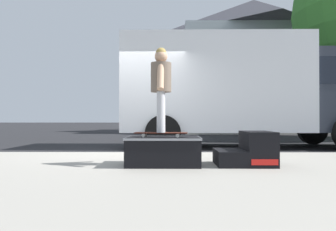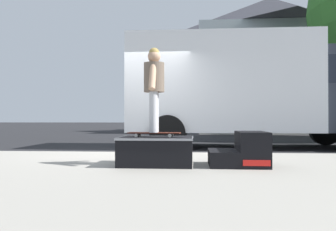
{
  "view_description": "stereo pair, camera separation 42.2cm",
  "coord_description": "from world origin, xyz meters",
  "px_view_note": "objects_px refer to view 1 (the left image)",
  "views": [
    {
      "loc": [
        0.93,
        -7.38,
        0.8
      ],
      "look_at": [
        0.84,
        -0.79,
        0.87
      ],
      "focal_mm": 35.95,
      "sensor_mm": 36.0,
      "label": 1
    },
    {
      "loc": [
        1.35,
        -7.37,
        0.8
      ],
      "look_at": [
        0.84,
        -0.79,
        0.87
      ],
      "focal_mm": 35.95,
      "sensor_mm": 36.0,
      "label": 2
    }
  ],
  "objects_px": {
    "skate_box": "(163,150)",
    "skater_kid": "(161,82)",
    "box_truck": "(247,87)",
    "skateboard": "(161,133)",
    "kicker_ramp": "(249,151)"
  },
  "relations": [
    {
      "from": "skate_box",
      "to": "skater_kid",
      "type": "xyz_separation_m",
      "value": [
        -0.04,
        -0.0,
        1.0
      ]
    },
    {
      "from": "skater_kid",
      "to": "box_truck",
      "type": "relative_size",
      "value": 0.18
    },
    {
      "from": "skateboard",
      "to": "skater_kid",
      "type": "height_order",
      "value": "skater_kid"
    },
    {
      "from": "kicker_ramp",
      "to": "box_truck",
      "type": "distance_m",
      "value": 4.91
    },
    {
      "from": "kicker_ramp",
      "to": "skateboard",
      "type": "height_order",
      "value": "kicker_ramp"
    },
    {
      "from": "skate_box",
      "to": "box_truck",
      "type": "xyz_separation_m",
      "value": [
        2.26,
        4.6,
        1.36
      ]
    },
    {
      "from": "kicker_ramp",
      "to": "skate_box",
      "type": "bearing_deg",
      "value": 179.98
    },
    {
      "from": "skateboard",
      "to": "box_truck",
      "type": "height_order",
      "value": "box_truck"
    },
    {
      "from": "kicker_ramp",
      "to": "skater_kid",
      "type": "relative_size",
      "value": 0.66
    },
    {
      "from": "skate_box",
      "to": "skater_kid",
      "type": "distance_m",
      "value": 1.0
    },
    {
      "from": "skater_kid",
      "to": "skate_box",
      "type": "bearing_deg",
      "value": 6.47
    },
    {
      "from": "kicker_ramp",
      "to": "skater_kid",
      "type": "distance_m",
      "value": 1.65
    },
    {
      "from": "kicker_ramp",
      "to": "skater_kid",
      "type": "bearing_deg",
      "value": -179.84
    },
    {
      "from": "box_truck",
      "to": "skater_kid",
      "type": "bearing_deg",
      "value": -116.52
    },
    {
      "from": "skate_box",
      "to": "skateboard",
      "type": "height_order",
      "value": "skateboard"
    }
  ]
}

